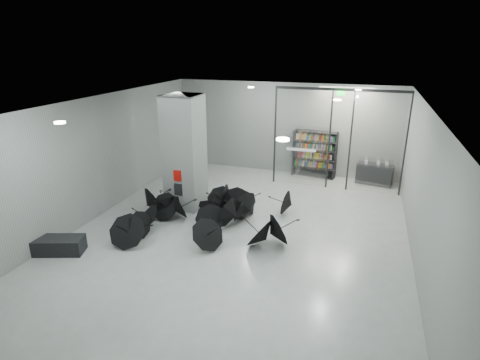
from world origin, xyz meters
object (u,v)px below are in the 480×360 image
(column, at_px, (185,153))
(shop_counter, at_px, (374,174))
(bookshelf, at_px, (315,154))
(bench, at_px, (58,245))
(umbrella_cluster, at_px, (210,217))

(column, height_order, shop_counter, column)
(column, relative_size, bookshelf, 1.97)
(bench, relative_size, shop_counter, 0.99)
(shop_counter, distance_m, umbrella_cluster, 7.65)
(umbrella_cluster, bearing_deg, column, 138.64)
(column, height_order, bench, column)
(bench, relative_size, bookshelf, 0.70)
(bookshelf, bearing_deg, bench, -114.01)
(column, bearing_deg, bookshelf, 50.59)
(bookshelf, height_order, umbrella_cluster, bookshelf)
(bookshelf, height_order, shop_counter, bookshelf)
(umbrella_cluster, bearing_deg, bookshelf, 67.64)
(shop_counter, bearing_deg, bookshelf, -175.27)
(column, relative_size, bench, 2.81)
(bookshelf, bearing_deg, column, -120.01)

